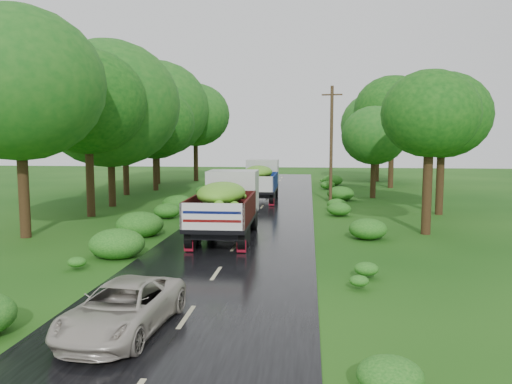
# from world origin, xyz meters

# --- Properties ---
(ground) EXTENTS (120.00, 120.00, 0.00)m
(ground) POSITION_xyz_m (0.00, 0.00, 0.00)
(ground) COLOR #103E0D
(ground) RESTS_ON ground
(road) EXTENTS (6.50, 80.00, 0.02)m
(road) POSITION_xyz_m (0.00, 5.00, 0.01)
(road) COLOR black
(road) RESTS_ON ground
(road_lines) EXTENTS (0.12, 69.60, 0.00)m
(road_lines) POSITION_xyz_m (0.00, 6.00, 0.02)
(road_lines) COLOR #BFB78C
(road_lines) RESTS_ON road
(truck_near) EXTENTS (2.50, 6.82, 2.85)m
(truck_near) POSITION_xyz_m (-0.63, 6.01, 1.61)
(truck_near) COLOR black
(truck_near) RESTS_ON ground
(truck_far) EXTENTS (2.43, 6.71, 2.81)m
(truck_far) POSITION_xyz_m (-0.44, 19.34, 1.59)
(truck_far) COLOR black
(truck_far) RESTS_ON ground
(car) EXTENTS (2.18, 4.15, 1.11)m
(car) POSITION_xyz_m (-1.20, -5.07, 0.58)
(car) COLOR #B6AEA2
(car) RESTS_ON road
(utility_pole) EXTENTS (1.38, 0.24, 7.90)m
(utility_pole) POSITION_xyz_m (4.47, 18.64, 4.07)
(utility_pole) COLOR #382616
(utility_pole) RESTS_ON ground
(trees_left) EXTENTS (7.08, 33.76, 9.20)m
(trees_left) POSITION_xyz_m (-10.12, 21.31, 6.55)
(trees_left) COLOR black
(trees_left) RESTS_ON ground
(trees_right) EXTENTS (5.97, 31.99, 8.46)m
(trees_right) POSITION_xyz_m (9.56, 24.63, 5.72)
(trees_right) COLOR black
(trees_right) RESTS_ON ground
(shrubs) EXTENTS (11.90, 44.00, 0.70)m
(shrubs) POSITION_xyz_m (0.00, 14.00, 0.35)
(shrubs) COLOR #145717
(shrubs) RESTS_ON ground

